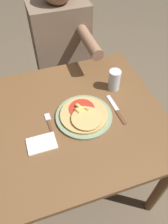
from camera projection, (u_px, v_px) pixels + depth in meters
ground_plane at (79, 176)px, 1.73m from camera, size 8.00×8.00×0.00m
dining_table at (77, 129)px, 1.26m from camera, size 0.93×0.89×0.75m
plate at (84, 116)px, 1.15m from camera, size 0.30×0.30×0.01m
pizza at (84, 115)px, 1.13m from camera, size 0.25×0.25×0.04m
fork at (50, 124)px, 1.12m from camera, size 0.03×0.18×0.00m
knife at (117, 110)px, 1.18m from camera, size 0.03×0.22×0.00m
drinking_glass at (114, 80)px, 1.25m from camera, size 0.07×0.07×0.12m
napkin at (42, 144)px, 1.04m from camera, size 0.14×0.10×0.01m
person_diner at (62, 49)px, 1.59m from camera, size 0.39×0.52×1.24m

